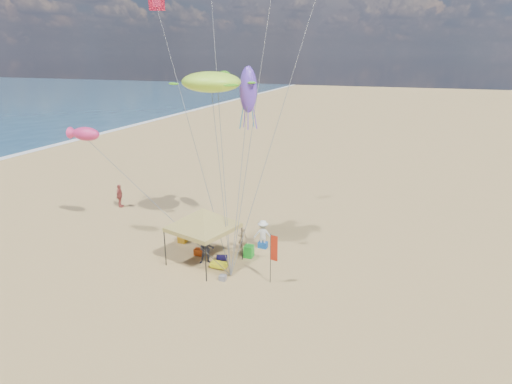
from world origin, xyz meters
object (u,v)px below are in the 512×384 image
person_near_c (263,234)px  chair_yellow (183,237)px  canopy_tent (203,210)px  cooler_blue (263,245)px  person_far_a (120,196)px  beach_cart (219,265)px  chair_green (249,251)px  person_near_a (243,239)px  cooler_red (199,252)px  feather_flag (273,251)px  person_near_b (207,249)px

person_near_c → chair_yellow: bearing=-2.4°
canopy_tent → cooler_blue: bearing=50.0°
person_far_a → beach_cart: bearing=-137.4°
chair_yellow → chair_green: bearing=-5.9°
chair_green → person_near_a: 1.01m
cooler_red → person_near_a: bearing=33.3°
chair_yellow → person_far_a: 8.71m
cooler_blue → person_far_a: (-12.65, 3.11, 0.71)m
feather_flag → person_near_a: 4.32m
cooler_blue → beach_cart: cooler_blue is taller
canopy_tent → person_far_a: (-10.19, 6.04, -2.24)m
cooler_blue → beach_cart: (-1.42, -3.27, 0.01)m
person_near_c → person_far_a: person_far_a is taller
cooler_red → chair_green: chair_green is taller
person_near_a → cooler_red: bearing=4.3°
feather_flag → cooler_red: (-5.05, 1.62, -1.64)m
person_near_a → person_near_c: bearing=-170.9°
canopy_tent → cooler_blue: (2.46, 2.93, -2.95)m
cooler_blue → person_near_c: bearing=103.7°
chair_green → canopy_tent: bearing=-144.5°
person_near_b → person_near_c: person_near_c is taller
beach_cart → person_near_c: 3.64m
canopy_tent → person_near_c: size_ratio=3.33×
chair_green → beach_cart: bearing=-120.0°
chair_green → beach_cart: chair_green is taller
chair_yellow → beach_cart: size_ratio=0.78×
beach_cart → person_near_a: size_ratio=0.59×
chair_green → person_near_c: (0.35, 1.45, 0.53)m
beach_cart → person_near_c: size_ratio=0.51×
person_near_a → feather_flag: bearing=104.5°
chair_yellow → beach_cart: 4.23m
cooler_red → chair_yellow: (-1.77, 1.25, 0.16)m
feather_flag → chair_yellow: size_ratio=3.88×
canopy_tent → person_near_a: (1.45, 2.16, -2.37)m
cooler_red → feather_flag: bearing=-17.7°
chair_yellow → person_near_a: bearing=2.6°
cooler_red → person_near_c: (3.18, 2.22, 0.69)m
cooler_blue → person_far_a: size_ratio=0.30×
canopy_tent → person_near_c: (2.46, 2.95, -2.26)m
beach_cart → person_far_a: person_far_a is taller
canopy_tent → feather_flag: bearing=-11.6°
chair_yellow → feather_flag: bearing=-22.7°
person_near_a → person_near_b: size_ratio=0.87×
person_near_a → person_far_a: person_far_a is taller
feather_flag → cooler_red: bearing=162.3°
person_far_a → chair_yellow: bearing=-135.6°
person_far_a → person_near_a: bearing=-126.2°
cooler_red → cooler_blue: size_ratio=1.00×
canopy_tent → person_near_a: size_ratio=3.85×
canopy_tent → cooler_red: bearing=134.9°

